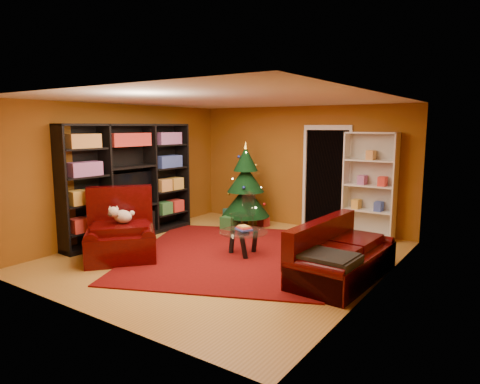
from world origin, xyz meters
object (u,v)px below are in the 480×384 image
Objects in this scene: media_unit at (129,182)px; sofa at (344,250)px; gift_box_teal at (232,216)px; dog at (123,217)px; armchair at (120,231)px; acrylic_chair at (242,214)px; rug at (230,253)px; christmas_tree at (246,185)px; gift_box_green at (229,223)px; gift_box_red at (263,222)px; white_bookshelf at (370,186)px; coffee_table at (243,243)px.

sofa is at bearing 5.09° from media_unit.
dog reaches higher than gift_box_teal.
armchair is at bearing -45.42° from media_unit.
media_unit is 3.83× the size of acrylic_chair.
rug is 1.98× the size of christmas_tree.
dog is 3.59m from sofa.
gift_box_green is 0.71× the size of dog.
christmas_tree is 1.57× the size of armchair.
white_bookshelf is at bearing 9.03° from gift_box_red.
gift_box_red is (1.65, 2.31, -1.01)m from media_unit.
gift_box_teal is 0.40× the size of acrylic_chair.
gift_box_red is 0.26× the size of acrylic_chair.
christmas_tree reaches higher than rug.
media_unit is at bearing -119.48° from acrylic_chair.
armchair is 1.45× the size of coffee_table.
rug is at bearing -122.63° from white_bookshelf.
media_unit is 2.48m from christmas_tree.
acrylic_chair reaches higher than gift_box_teal.
coffee_table is at bearing -46.35° from gift_box_green.
acrylic_chair reaches higher than rug.
media_unit is 1.48× the size of sofa.
gift_box_green is (1.21, 1.62, -0.97)m from media_unit.
media_unit reaches higher than sofa.
gift_box_teal is 3.16m from white_bookshelf.
acrylic_chair is at bearing 65.14° from sofa.
rug is at bearing -53.41° from gift_box_green.
christmas_tree is 0.77m from acrylic_chair.
armchair reaches higher than gift_box_green.
white_bookshelf is at bearing 21.51° from gift_box_green.
media_unit is 2.24m from gift_box_green.
acrylic_chair is (0.73, -0.66, 0.23)m from gift_box_teal.
acrylic_chair is at bearing 48.11° from media_unit.
media_unit reaches higher than armchair.
gift_box_green is 2.63m from dog.
gift_box_red is 3.41m from armchair.
gift_box_red is at bearing 106.11° from rug.
sofa reaches higher than coffee_table.
media_unit is at bearing -110.52° from gift_box_teal.
coffee_table is (0.83, -2.02, 0.12)m from gift_box_red.
gift_box_red is 3.38m from dog.
sofa is (4.29, 0.17, -0.69)m from media_unit.
white_bookshelf is 1.77× the size of armchair.
rug is 0.32m from coffee_table.
armchair is at bearing -141.12° from coffee_table.
rug is 2.18m from gift_box_red.
rug is 2.29m from christmas_tree.
media_unit is 4.67m from white_bookshelf.
gift_box_green is at bearing -59.25° from gift_box_teal.
media_unit is at bearing -173.43° from coffee_table.
media_unit is at bearing -126.75° from gift_box_green.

